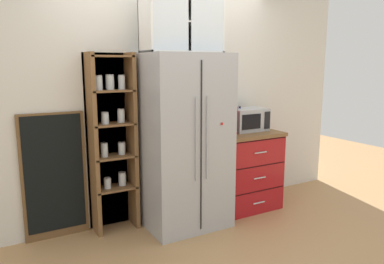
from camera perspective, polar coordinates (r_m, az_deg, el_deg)
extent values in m
plane|color=tan|center=(4.08, -1.27, -13.83)|extent=(10.56, 10.56, 0.00)
cube|color=silver|center=(4.10, -4.00, 4.77)|extent=(4.87, 0.10, 2.55)
cube|color=#ADAFB5|center=(3.80, -1.31, -1.46)|extent=(0.83, 0.70, 1.79)
cube|color=black|center=(3.50, 1.44, -2.50)|extent=(0.01, 0.01, 1.65)
cylinder|color=#ADAFB5|center=(3.44, 0.69, -1.19)|extent=(0.02, 0.02, 0.80)
cylinder|color=#ADAFB5|center=(3.50, 2.38, -1.00)|extent=(0.02, 0.02, 0.80)
cube|color=red|center=(3.58, 4.66, 1.27)|extent=(0.02, 0.01, 0.02)
cube|color=brown|center=(3.89, -12.76, -1.42)|extent=(0.48, 0.04, 1.79)
cube|color=brown|center=(3.70, -15.04, -2.12)|extent=(0.04, 0.25, 1.79)
cube|color=brown|center=(3.81, -9.26, -1.52)|extent=(0.04, 0.25, 1.79)
cube|color=brown|center=(3.87, -11.85, -8.44)|extent=(0.42, 0.25, 0.02)
cylinder|color=silver|center=(3.82, -12.96, -7.80)|extent=(0.07, 0.07, 0.10)
cylinder|color=#2D2D2D|center=(3.83, -12.95, -8.01)|extent=(0.06, 0.06, 0.07)
cylinder|color=#B2B2B7|center=(3.81, -12.99, -7.00)|extent=(0.07, 0.07, 0.01)
cylinder|color=silver|center=(3.89, -10.75, -7.21)|extent=(0.08, 0.08, 0.13)
cylinder|color=#382316|center=(3.89, -10.74, -7.47)|extent=(0.07, 0.07, 0.09)
cylinder|color=#B2B2B7|center=(3.87, -10.78, -6.23)|extent=(0.07, 0.07, 0.01)
cube|color=brown|center=(3.78, -12.03, -3.72)|extent=(0.42, 0.25, 0.02)
cylinder|color=silver|center=(3.73, -13.42, -2.80)|extent=(0.07, 0.07, 0.13)
cylinder|color=#CCB78C|center=(3.74, -13.41, -3.09)|extent=(0.06, 0.06, 0.09)
cylinder|color=#B2B2B7|center=(3.72, -13.46, -1.73)|extent=(0.07, 0.07, 0.01)
cylinder|color=silver|center=(3.80, -10.82, -2.57)|extent=(0.07, 0.07, 0.12)
cylinder|color=white|center=(3.80, -10.81, -2.82)|extent=(0.06, 0.06, 0.08)
cylinder|color=#B2B2B7|center=(3.79, -10.86, -1.63)|extent=(0.07, 0.07, 0.01)
cube|color=brown|center=(3.72, -12.22, 1.20)|extent=(0.42, 0.25, 0.02)
cylinder|color=silver|center=(3.67, -13.32, 2.02)|extent=(0.07, 0.07, 0.11)
cylinder|color=brown|center=(3.67, -13.31, 1.78)|extent=(0.06, 0.06, 0.07)
cylinder|color=#B2B2B7|center=(3.66, -13.36, 2.94)|extent=(0.07, 0.07, 0.01)
cylinder|color=silver|center=(3.74, -10.94, 2.41)|extent=(0.07, 0.07, 0.12)
cylinder|color=white|center=(3.74, -10.93, 2.13)|extent=(0.06, 0.06, 0.08)
cylinder|color=#B2B2B7|center=(3.73, -10.97, 3.45)|extent=(0.07, 0.07, 0.01)
cube|color=brown|center=(3.68, -12.42, 6.26)|extent=(0.42, 0.25, 0.02)
cylinder|color=silver|center=(3.64, -14.30, 7.30)|extent=(0.08, 0.08, 0.13)
cylinder|color=beige|center=(3.64, -14.29, 7.00)|extent=(0.07, 0.07, 0.09)
cylinder|color=#B2B2B7|center=(3.63, -14.35, 8.42)|extent=(0.07, 0.07, 0.01)
cylinder|color=silver|center=(3.68, -12.60, 7.46)|extent=(0.08, 0.08, 0.14)
cylinder|color=#B77A38|center=(3.68, -12.59, 7.14)|extent=(0.07, 0.07, 0.09)
cylinder|color=#B2B2B7|center=(3.68, -12.65, 8.61)|extent=(0.08, 0.08, 0.01)
cylinder|color=silver|center=(3.71, -10.84, 7.51)|extent=(0.07, 0.07, 0.13)
cylinder|color=#E0C67F|center=(3.71, -10.83, 7.20)|extent=(0.06, 0.06, 0.09)
cylinder|color=#B2B2B7|center=(3.70, -10.88, 8.61)|extent=(0.06, 0.06, 0.01)
cube|color=brown|center=(3.67, -12.62, 11.38)|extent=(0.42, 0.25, 0.02)
cube|color=#A8161C|center=(4.41, 7.96, -6.03)|extent=(0.75, 0.58, 0.87)
cube|color=brown|center=(4.30, 8.11, -0.19)|extent=(0.78, 0.61, 0.04)
cube|color=black|center=(4.24, 10.32, -9.00)|extent=(0.73, 0.00, 0.01)
cube|color=silver|center=(4.28, 10.34, -10.73)|extent=(0.16, 0.01, 0.01)
cube|color=black|center=(4.15, 10.45, -5.21)|extent=(0.73, 0.00, 0.01)
cube|color=silver|center=(4.18, 10.47, -7.01)|extent=(0.16, 0.01, 0.01)
cube|color=black|center=(4.09, 10.58, -1.28)|extent=(0.73, 0.00, 0.01)
cube|color=silver|center=(4.11, 10.60, -3.13)|extent=(0.16, 0.01, 0.01)
cube|color=#ADAFB5|center=(4.36, 8.48, 1.93)|extent=(0.44, 0.32, 0.26)
cube|color=black|center=(4.19, 9.21, 1.59)|extent=(0.26, 0.01, 0.17)
cube|color=black|center=(4.34, 11.58, 1.80)|extent=(0.08, 0.01, 0.20)
cube|color=#A8161C|center=(4.12, 5.25, -0.11)|extent=(0.17, 0.20, 0.03)
cube|color=#A8161C|center=(4.15, 4.73, 1.88)|extent=(0.17, 0.06, 0.30)
cube|color=#A8161C|center=(4.08, 5.31, 3.56)|extent=(0.17, 0.20, 0.06)
cylinder|color=black|center=(4.10, 5.34, 0.90)|extent=(0.11, 0.11, 0.12)
cylinder|color=silver|center=(4.29, 8.11, 0.70)|extent=(0.08, 0.08, 0.10)
torus|color=silver|center=(4.32, 8.65, 0.82)|extent=(0.05, 0.01, 0.05)
cylinder|color=#8CA37F|center=(4.30, 8.02, 0.72)|extent=(0.08, 0.08, 0.10)
torus|color=#8CA37F|center=(4.33, 8.59, 0.84)|extent=(0.05, 0.01, 0.05)
cylinder|color=navy|center=(4.36, 7.35, 1.58)|extent=(0.07, 0.07, 0.20)
cone|color=navy|center=(4.35, 7.38, 2.96)|extent=(0.07, 0.07, 0.04)
cylinder|color=navy|center=(4.34, 7.39, 3.36)|extent=(0.03, 0.03, 0.07)
cylinder|color=black|center=(4.34, 7.41, 3.88)|extent=(0.03, 0.03, 0.01)
cube|color=silver|center=(3.89, -2.62, 16.35)|extent=(0.80, 0.02, 0.58)
cube|color=silver|center=(3.74, -1.52, 12.28)|extent=(0.80, 0.32, 0.02)
cube|color=silver|center=(3.60, -7.29, 16.78)|extent=(0.02, 0.32, 0.58)
cube|color=silver|center=(3.96, 3.66, 16.24)|extent=(0.02, 0.32, 0.58)
cube|color=silver|center=(3.76, -1.54, 16.57)|extent=(0.77, 0.30, 0.02)
cube|color=silver|center=(3.54, -3.31, 16.96)|extent=(0.37, 0.01, 0.54)
cube|color=silver|center=(3.73, 2.46, 16.62)|extent=(0.37, 0.01, 0.54)
cylinder|color=silver|center=(3.62, -5.53, 12.49)|extent=(0.05, 0.05, 0.00)
cylinder|color=silver|center=(3.62, -5.54, 13.01)|extent=(0.01, 0.01, 0.07)
cone|color=silver|center=(3.62, -5.56, 13.96)|extent=(0.06, 0.06, 0.05)
cylinder|color=silver|center=(3.74, -1.52, 12.46)|extent=(0.05, 0.05, 0.00)
cylinder|color=silver|center=(3.74, -1.52, 12.96)|extent=(0.01, 0.01, 0.07)
cone|color=silver|center=(3.75, -1.53, 13.88)|extent=(0.06, 0.06, 0.05)
cylinder|color=silver|center=(3.88, 2.22, 12.38)|extent=(0.05, 0.05, 0.00)
cylinder|color=silver|center=(3.88, 2.23, 12.87)|extent=(0.01, 0.01, 0.07)
cone|color=silver|center=(3.89, 2.23, 13.75)|extent=(0.06, 0.06, 0.05)
cylinder|color=white|center=(3.66, -5.02, 17.35)|extent=(0.06, 0.06, 0.07)
cylinder|color=white|center=(3.73, -2.68, 17.24)|extent=(0.06, 0.06, 0.07)
cylinder|color=white|center=(3.81, -0.43, 17.12)|extent=(0.06, 0.06, 0.07)
cylinder|color=white|center=(3.88, 1.73, 16.98)|extent=(0.06, 0.06, 0.07)
cube|color=brown|center=(3.80, -20.54, -6.45)|extent=(0.60, 0.04, 1.23)
cube|color=black|center=(3.77, -20.52, -6.09)|extent=(0.54, 0.01, 1.13)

